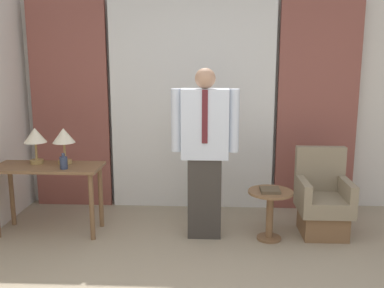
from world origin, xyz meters
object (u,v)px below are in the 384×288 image
object	(u,v)px
bottle_near_edge	(64,162)
side_table	(270,206)
armchair	(323,203)
table_lamp_right	(64,138)
table_lamp_left	(35,138)
person	(205,148)
desk	(48,177)
book	(270,190)

from	to	relation	value
bottle_near_edge	side_table	bearing A→B (deg)	0.98
armchair	table_lamp_right	bearing A→B (deg)	-179.82
table_lamp_left	person	distance (m)	1.80
person	armchair	xyz separation A→B (m)	(1.24, 0.14, -0.61)
side_table	armchair	bearing A→B (deg)	18.21
desk	book	distance (m)	2.30
armchair	side_table	distance (m)	0.61
side_table	table_lamp_left	bearing A→B (deg)	175.80
desk	table_lamp_right	size ratio (longest dim) A/B	2.92
side_table	book	bearing A→B (deg)	-110.20
desk	table_lamp_right	bearing A→B (deg)	32.86
table_lamp_left	bottle_near_edge	size ratio (longest dim) A/B	2.36
desk	book	xyz separation A→B (m)	(2.30, -0.11, -0.07)
table_lamp_right	side_table	world-z (taller)	table_lamp_right
person	armchair	distance (m)	1.39
table_lamp_left	side_table	bearing A→B (deg)	-4.20
bottle_near_edge	person	world-z (taller)	person
person	side_table	distance (m)	0.89
desk	bottle_near_edge	size ratio (longest dim) A/B	6.89
table_lamp_left	bottle_near_edge	world-z (taller)	table_lamp_left
desk	bottle_near_edge	world-z (taller)	bottle_near_edge
person	table_lamp_right	bearing A→B (deg)	174.97
table_lamp_right	person	distance (m)	1.49
armchair	book	size ratio (longest dim) A/B	4.48
table_lamp_left	side_table	size ratio (longest dim) A/B	0.74
table_lamp_left	armchair	size ratio (longest dim) A/B	0.42
bottle_near_edge	armchair	distance (m)	2.71
table_lamp_right	bottle_near_edge	bearing A→B (deg)	-74.04
table_lamp_right	person	world-z (taller)	person
armchair	table_lamp_left	bearing A→B (deg)	-179.84
person	armchair	size ratio (longest dim) A/B	1.93
side_table	book	xyz separation A→B (m)	(-0.01, -0.02, 0.18)
desk	bottle_near_edge	distance (m)	0.31
table_lamp_right	bottle_near_edge	distance (m)	0.31
desk	person	size ratio (longest dim) A/B	0.64
desk	table_lamp_left	world-z (taller)	table_lamp_left
table_lamp_left	person	xyz separation A→B (m)	(1.79, -0.13, -0.07)
desk	bottle_near_edge	bearing A→B (deg)	-28.71
table_lamp_left	table_lamp_right	distance (m)	0.31
table_lamp_left	book	xyz separation A→B (m)	(2.45, -0.20, -0.48)
side_table	table_lamp_right	bearing A→B (deg)	175.21
desk	side_table	world-z (taller)	desk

